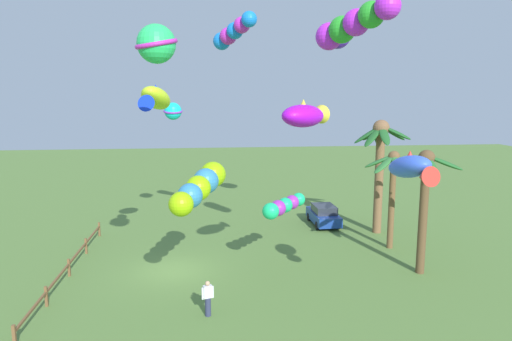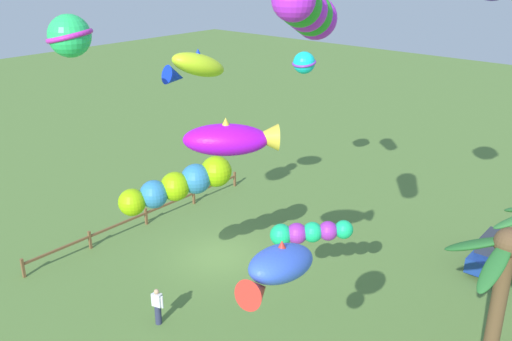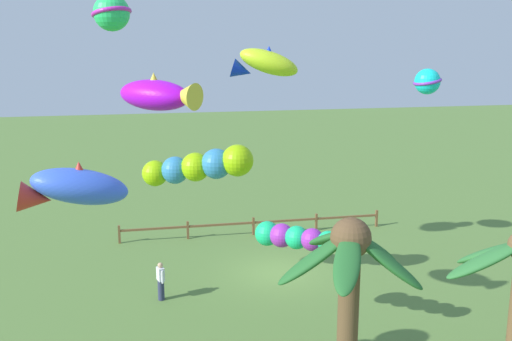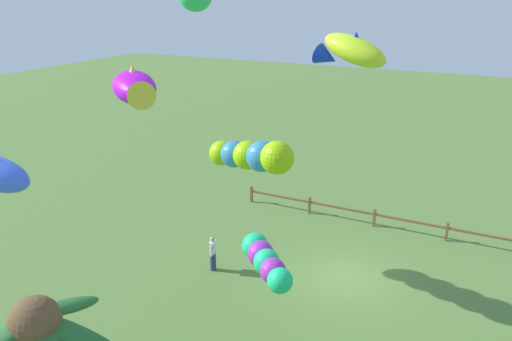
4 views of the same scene
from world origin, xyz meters
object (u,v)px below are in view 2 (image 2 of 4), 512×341
Objects in this scene: kite_fish_6 at (195,66)px; kite_ball_4 at (304,63)px; kite_fish_9 at (278,266)px; kite_fish_7 at (232,139)px; kite_tube_5 at (308,233)px; palm_tree_0 at (501,287)px; kite_tube_3 at (307,11)px; parked_car_0 at (498,252)px; kite_ball_2 at (70,36)px; kite_tube_8 at (181,184)px; spectator_0 at (158,306)px.

kite_ball_4 is at bearing 177.17° from kite_fish_6.
kite_fish_7 is at bearing -121.96° from kite_fish_9.
kite_fish_7 reaches higher than kite_tube_5.
kite_fish_7 is at bearing 27.23° from kite_ball_4.
palm_tree_0 is 16.37m from kite_ball_4.
kite_tube_3 is at bearing 31.68° from kite_tube_5.
kite_ball_4 is at bearing -141.84° from kite_tube_5.
kite_fish_7 is at bearing -18.64° from parked_car_0.
kite_tube_5 is at bearing -27.30° from parked_car_0.
kite_ball_2 is 0.76× the size of kite_fish_9.
kite_ball_4 is 11.00m from kite_tube_8.
palm_tree_0 is 1.56× the size of kite_tube_8.
kite_ball_4 is at bearing -84.12° from parked_car_0.
kite_fish_9 is (3.99, 8.07, 1.34)m from kite_tube_8.
parked_car_0 is 10.43m from kite_tube_5.
kite_tube_5 is (-0.74, -7.38, -1.07)m from palm_tree_0.
palm_tree_0 is 9.63m from kite_tube_3.
kite_fish_6 is at bearing -152.97° from spectator_0.
kite_fish_9 reaches higher than kite_tube_8.
kite_ball_4 is 13.64m from kite_fish_7.
kite_fish_9 is at bearing 85.07° from kite_ball_2.
kite_fish_7 is at bearing 68.77° from kite_tube_8.
kite_fish_7 is (4.34, 0.12, 4.91)m from kite_tube_5.
kite_tube_8 is (-1.73, -0.25, 4.59)m from spectator_0.
kite_fish_9 is at bearing 58.04° from kite_fish_7.
kite_fish_6 reaches higher than kite_fish_7.
kite_ball_2 is at bearing 1.71° from kite_ball_4.
kite_ball_4 is 7.42m from kite_fish_6.
kite_fish_7 is (3.60, -7.25, 3.84)m from palm_tree_0.
kite_tube_8 is at bearing 9.97° from kite_ball_4.
kite_fish_7 reaches higher than spectator_0.
kite_ball_4 is at bearing -143.79° from kite_tube_3.
kite_tube_5 is 0.91× the size of kite_fish_7.
kite_fish_7 reaches higher than kite_fish_9.
kite_ball_2 reaches higher than kite_ball_4.
kite_ball_2 reaches higher than kite_fish_7.
kite_tube_3 is 1.29× the size of kite_fish_6.
parked_car_0 is (-9.63, -2.79, -4.05)m from palm_tree_0.
parked_car_0 is at bearing 169.40° from kite_tube_3.
palm_tree_0 reaches higher than kite_tube_5.
palm_tree_0 is 15.46m from kite_ball_2.
kite_ball_2 is 11.11m from kite_tube_5.
spectator_0 is 8.87m from kite_fish_7.
kite_tube_3 is at bearing 105.28° from kite_ball_2.
palm_tree_0 is 11.83m from kite_tube_8.
kite_fish_7 is at bearing 90.30° from spectator_0.
parked_car_0 is at bearing 127.40° from kite_fish_6.
parked_car_0 is 1.83× the size of kite_ball_2.
spectator_0 is 10.07m from kite_fish_9.
kite_tube_5 is at bearing -148.32° from kite_tube_3.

